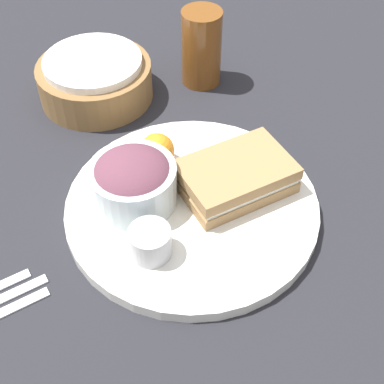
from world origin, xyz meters
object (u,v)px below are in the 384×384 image
at_px(dressing_cup, 150,242).
at_px(bread_basket, 95,79).
at_px(sandwich, 236,177).
at_px(salad_bowl, 133,180).
at_px(drink_glass, 201,48).
at_px(plate, 192,207).

height_order(dressing_cup, bread_basket, bread_basket).
xyz_separation_m(sandwich, salad_bowl, (-0.12, 0.05, 0.01)).
bearing_deg(sandwich, dressing_cup, -167.84).
bearing_deg(sandwich, salad_bowl, 155.75).
bearing_deg(drink_glass, plate, -125.86).
xyz_separation_m(sandwich, drink_glass, (0.11, 0.25, 0.02)).
relative_size(plate, dressing_cup, 6.49).
height_order(sandwich, dressing_cup, sandwich).
xyz_separation_m(plate, drink_glass, (0.17, 0.24, 0.05)).
height_order(plate, salad_bowl, salad_bowl).
bearing_deg(salad_bowl, plate, -38.00).
bearing_deg(salad_bowl, bread_basket, 75.41).
height_order(salad_bowl, drink_glass, drink_glass).
xyz_separation_m(plate, sandwich, (0.06, -0.01, 0.03)).
bearing_deg(sandwich, drink_glass, 66.00).
height_order(plate, dressing_cup, dressing_cup).
height_order(salad_bowl, dressing_cup, salad_bowl).
xyz_separation_m(salad_bowl, drink_glass, (0.23, 0.19, 0.01)).
bearing_deg(drink_glass, salad_bowl, -140.21).
bearing_deg(salad_bowl, sandwich, -24.25).
distance_m(plate, dressing_cup, 0.10).
height_order(plate, drink_glass, drink_glass).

